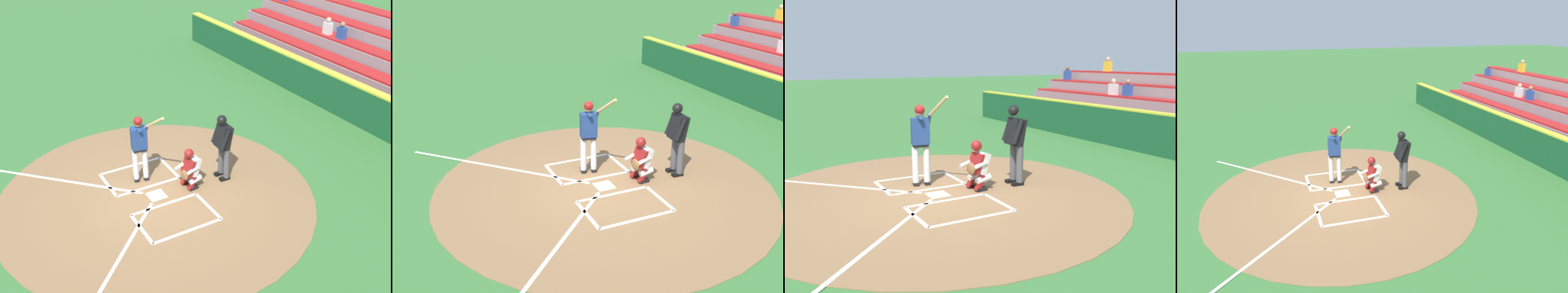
% 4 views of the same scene
% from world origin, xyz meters
% --- Properties ---
extents(ground_plane, '(120.00, 120.00, 0.00)m').
position_xyz_m(ground_plane, '(0.00, 0.00, 0.00)').
color(ground_plane, '#387033').
extents(dirt_circle, '(8.00, 8.00, 0.01)m').
position_xyz_m(dirt_circle, '(0.00, 0.00, 0.01)').
color(dirt_circle, olive).
rests_on(dirt_circle, ground).
extents(home_plate_and_chalk, '(7.93, 4.91, 0.01)m').
position_xyz_m(home_plate_and_chalk, '(0.00, 0.88, 0.01)').
color(home_plate_and_chalk, white).
rests_on(home_plate_and_chalk, dirt_circle).
extents(batter, '(1.04, 0.56, 2.13)m').
position_xyz_m(batter, '(0.84, 0.02, 1.10)').
color(batter, silver).
rests_on(batter, ground).
extents(catcher, '(0.63, 0.62, 1.13)m').
position_xyz_m(catcher, '(-0.07, -0.94, 0.59)').
color(catcher, black).
rests_on(catcher, ground).
extents(plate_umpire, '(0.59, 0.42, 1.86)m').
position_xyz_m(plate_umpire, '(-0.11, -1.91, 1.08)').
color(plate_umpire, '#4C4C51').
rests_on(plate_umpire, ground).
extents(baseball, '(0.07, 0.07, 0.07)m').
position_xyz_m(baseball, '(0.83, -1.46, 0.04)').
color(baseball, white).
rests_on(baseball, ground).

